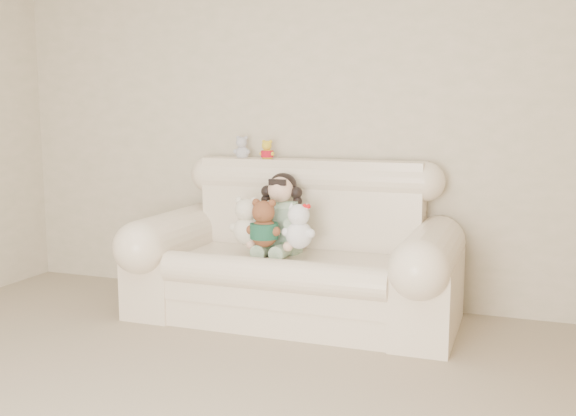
{
  "coord_description": "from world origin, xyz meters",
  "views": [
    {
      "loc": [
        1.55,
        -1.97,
        1.34
      ],
      "look_at": [
        0.15,
        1.9,
        0.75
      ],
      "focal_mm": 41.11,
      "sensor_mm": 36.0,
      "label": 1
    }
  ],
  "objects_px": {
    "sofa": "(293,242)",
    "cream_teddy": "(247,216)",
    "seated_child": "(281,212)",
    "white_cat": "(299,221)",
    "brown_teddy": "(264,219)"
  },
  "relations": [
    {
      "from": "sofa",
      "to": "brown_teddy",
      "type": "height_order",
      "value": "sofa"
    },
    {
      "from": "brown_teddy",
      "to": "cream_teddy",
      "type": "height_order",
      "value": "cream_teddy"
    },
    {
      "from": "seated_child",
      "to": "white_cat",
      "type": "distance_m",
      "value": 0.27
    },
    {
      "from": "sofa",
      "to": "cream_teddy",
      "type": "xyz_separation_m",
      "value": [
        -0.28,
        -0.11,
        0.17
      ]
    },
    {
      "from": "white_cat",
      "to": "brown_teddy",
      "type": "bearing_deg",
      "value": 166.79
    },
    {
      "from": "cream_teddy",
      "to": "sofa",
      "type": "bearing_deg",
      "value": 1.9
    },
    {
      "from": "cream_teddy",
      "to": "seated_child",
      "type": "bearing_deg",
      "value": 29.58
    },
    {
      "from": "white_cat",
      "to": "seated_child",
      "type": "bearing_deg",
      "value": 113.55
    },
    {
      "from": "sofa",
      "to": "white_cat",
      "type": "relative_size",
      "value": 6.14
    },
    {
      "from": "white_cat",
      "to": "cream_teddy",
      "type": "bearing_deg",
      "value": 158.43
    },
    {
      "from": "brown_teddy",
      "to": "sofa",
      "type": "bearing_deg",
      "value": 41.8
    },
    {
      "from": "white_cat",
      "to": "sofa",
      "type": "bearing_deg",
      "value": 103.53
    },
    {
      "from": "sofa",
      "to": "cream_teddy",
      "type": "relative_size",
      "value": 5.73
    },
    {
      "from": "sofa",
      "to": "seated_child",
      "type": "distance_m",
      "value": 0.22
    },
    {
      "from": "seated_child",
      "to": "cream_teddy",
      "type": "distance_m",
      "value": 0.25
    }
  ]
}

